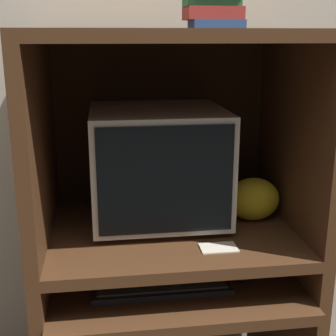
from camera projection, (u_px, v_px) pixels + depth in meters
wall_back at (157, 62)px, 1.82m from camera, size 6.00×0.06×2.60m
desk_base at (173, 331)px, 1.66m from camera, size 0.88×0.68×0.62m
desk_monitor_shelf at (171, 236)px, 1.61m from camera, size 0.88×0.64×0.15m
hutch_upper at (170, 102)px, 1.52m from camera, size 0.88×0.64×0.65m
crt_monitor at (158, 163)px, 1.62m from camera, size 0.45×0.44×0.39m
keyboard at (161, 286)px, 1.49m from camera, size 0.44×0.14×0.03m
mouse at (242, 277)px, 1.54m from camera, size 0.07×0.05×0.03m
snack_bag at (253, 199)px, 1.65m from camera, size 0.18×0.14×0.15m
book_stack at (214, 9)px, 1.47m from camera, size 0.18×0.14×0.13m
paper_card at (218, 248)px, 1.44m from camera, size 0.11×0.07×0.00m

